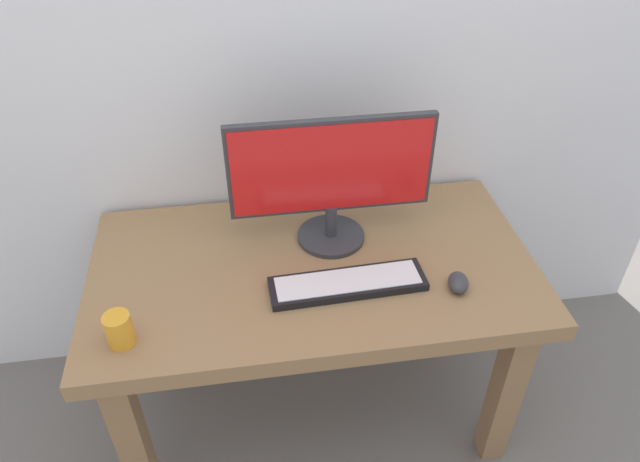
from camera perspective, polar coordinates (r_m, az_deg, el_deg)
The scene contains 6 objects.
ground_plane at distance 2.30m, azimuth -0.57°, elevation -16.48°, with size 6.00×6.00×0.00m, color slate.
desk at distance 1.85m, azimuth -0.69°, elevation -5.67°, with size 1.33×0.73×0.70m.
monitor at distance 1.74m, azimuth 1.10°, elevation 5.34°, with size 0.61×0.21×0.41m.
keyboard_primary at distance 1.69m, azimuth 2.71°, elevation -5.12°, with size 0.45×0.14×0.03m.
mouse at distance 1.72m, azimuth 13.28°, elevation -4.89°, with size 0.06×0.08×0.04m, color #333338.
coffee_mug at distance 1.60m, azimuth -18.92°, elevation -9.05°, with size 0.07×0.07×0.09m, color orange.
Camera 1 is at (-0.18, -1.33, 1.87)m, focal length 32.96 mm.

